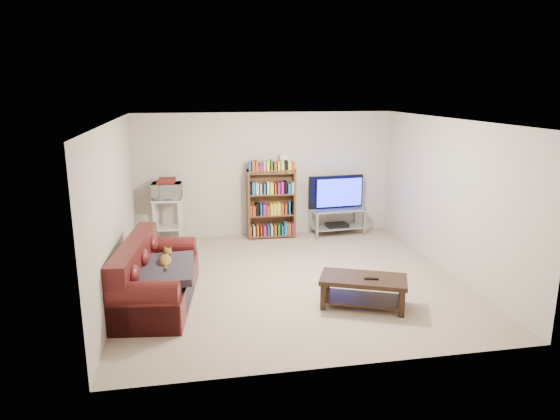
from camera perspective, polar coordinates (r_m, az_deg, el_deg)
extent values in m
plane|color=tan|center=(7.70, 1.29, -7.92)|extent=(5.00, 5.00, 0.00)
plane|color=white|center=(7.17, 1.39, 10.20)|extent=(5.00, 5.00, 0.00)
plane|color=beige|center=(9.76, -1.67, 4.06)|extent=(5.00, 0.00, 5.00)
plane|color=beige|center=(5.02, 7.20, -5.51)|extent=(5.00, 0.00, 5.00)
plane|color=beige|center=(7.27, -18.34, -0.03)|extent=(0.00, 5.00, 5.00)
plane|color=beige|center=(8.22, 18.67, 1.49)|extent=(0.00, 5.00, 5.00)
cube|color=#481312|center=(7.06, -13.69, -8.73)|extent=(1.11, 2.11, 0.38)
cube|color=#481312|center=(7.03, -16.26, -6.81)|extent=(0.51, 2.03, 0.84)
cube|color=#481312|center=(6.24, -15.15, -11.31)|extent=(0.85, 0.34, 0.50)
cube|color=#481312|center=(7.85, -12.59, -5.86)|extent=(0.85, 0.34, 0.50)
cube|color=#2E2A35|center=(6.80, -13.21, -6.67)|extent=(0.82, 1.04, 0.18)
cube|color=black|center=(6.76, 9.52, -7.82)|extent=(1.26, 0.96, 0.06)
cube|color=black|center=(6.87, 9.43, -10.00)|extent=(1.13, 0.86, 0.03)
cube|color=black|center=(6.67, 4.95, -9.89)|extent=(0.09, 0.09, 0.35)
cube|color=black|center=(6.63, 13.77, -10.39)|extent=(0.09, 0.09, 0.35)
cube|color=black|center=(7.08, 5.43, -8.46)|extent=(0.09, 0.09, 0.35)
cube|color=black|center=(7.04, 13.70, -8.93)|extent=(0.09, 0.09, 0.35)
cube|color=black|center=(6.69, 10.40, -7.70)|extent=(0.19, 0.10, 0.02)
cube|color=#999EA3|center=(9.92, 6.57, 0.05)|extent=(1.08, 0.56, 0.03)
cube|color=#999EA3|center=(10.01, 6.51, -1.94)|extent=(1.03, 0.53, 0.02)
cube|color=gray|center=(9.62, 4.25, -1.84)|extent=(0.05, 0.05, 0.52)
cube|color=gray|center=(9.99, 9.60, -1.41)|extent=(0.05, 0.05, 0.52)
cube|color=gray|center=(10.00, 3.47, -1.22)|extent=(0.05, 0.05, 0.52)
cube|color=gray|center=(10.35, 8.65, -0.84)|extent=(0.05, 0.05, 0.52)
imported|color=black|center=(9.84, 6.62, 1.97)|extent=(1.13, 0.24, 0.65)
cube|color=black|center=(10.00, 6.52, -1.72)|extent=(0.44, 0.33, 0.06)
cube|color=#53321D|center=(9.57, -3.65, 0.60)|extent=(0.04, 0.29, 1.34)
cube|color=#53321D|center=(9.70, 1.57, 0.80)|extent=(0.04, 0.29, 1.34)
cube|color=#53321D|center=(9.50, -1.04, 4.55)|extent=(0.93, 0.30, 0.03)
cube|color=maroon|center=(9.46, -2.28, 4.82)|extent=(0.27, 0.21, 0.07)
cube|color=silver|center=(9.42, -12.76, 1.15)|extent=(0.57, 0.44, 0.04)
cube|color=silver|center=(9.55, -12.59, -2.02)|extent=(0.52, 0.40, 0.03)
cube|color=silver|center=(9.41, -14.13, -1.65)|extent=(0.05, 0.05, 0.82)
cube|color=silver|center=(9.35, -11.35, -1.60)|extent=(0.05, 0.05, 0.82)
cube|color=silver|center=(9.71, -13.85, -1.16)|extent=(0.05, 0.05, 0.82)
cube|color=silver|center=(9.65, -11.16, -1.11)|extent=(0.05, 0.05, 0.82)
imported|color=silver|center=(9.39, -12.82, 2.14)|extent=(0.56, 0.41, 0.29)
cube|color=maroon|center=(9.36, -12.87, 3.17)|extent=(0.34, 0.30, 0.05)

